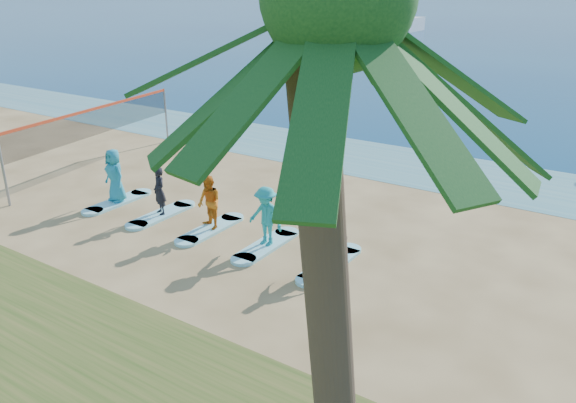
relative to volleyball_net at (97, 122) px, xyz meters
The scene contains 15 objects.
ground 9.53m from the volleyball_net, 21.06° to the right, with size 600.00×600.00×0.00m, color tan.
shallow_water 11.43m from the volleyball_net, 39.33° to the left, with size 600.00×600.00×0.00m, color teal.
volleyball_net is the anchor object (origin of this frame).
palm_tree 18.53m from the volleyball_net, 30.10° to the right, with size 5.60×5.60×8.04m.
boat_offshore_a 75.88m from the volleyball_net, 102.71° to the left, with size 2.15×7.46×2.03m, color silver.
surfboard_0 4.63m from the volleyball_net, 32.56° to the right, with size 0.70×2.20×0.09m, color #98E7EC.
student_0 4.34m from the volleyball_net, 32.56° to the right, with size 0.88×0.57×1.80m, color teal.
surfboard_1 6.36m from the volleyball_net, 22.06° to the right, with size 0.70×2.20×0.09m, color #98E7EC.
student_1 6.17m from the volleyball_net, 22.06° to the right, with size 0.55×0.36×1.51m, color black.
surfboard_2 8.24m from the volleyball_net, 16.53° to the right, with size 0.70×2.20×0.09m, color #98E7EC.
student_2 8.09m from the volleyball_net, 16.53° to the right, with size 0.79×0.61×1.62m, color orange.
surfboard_3 10.19m from the volleyball_net, 13.18° to the right, with size 0.70×2.20×0.09m, color #98E7EC.
student_3 10.07m from the volleyball_net, 13.18° to the right, with size 1.10×0.63×1.70m, color teal.
surfboard_4 12.18m from the volleyball_net, 10.94° to the right, with size 0.70×2.20×0.09m, color #98E7EC.
student_4 12.08m from the volleyball_net, 10.94° to the right, with size 0.92×0.38×1.58m, color black.
Camera 1 is at (9.43, -10.51, 6.91)m, focal length 35.00 mm.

